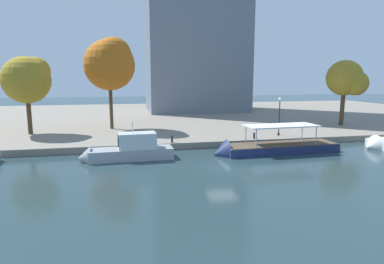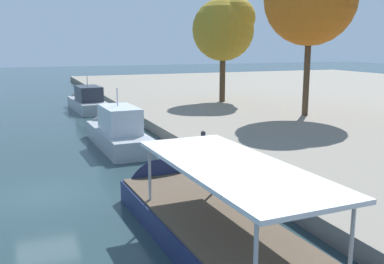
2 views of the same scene
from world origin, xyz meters
The scene contains 7 objects.
ground_plane centered at (0.00, 0.00, 0.00)m, with size 220.00×220.00×0.00m, color #23383D.
motor_yacht_0 centered at (-24.09, 5.36, 0.62)m, with size 8.79×2.91×4.14m.
motor_yacht_1 centered at (-8.12, 4.76, 0.73)m, with size 8.95×2.62×4.37m.
tour_boat_2 centered at (6.69, 4.64, 0.28)m, with size 13.55×3.70×4.16m.
mooring_bollard_0 centered at (-3.15, 8.50, 1.16)m, with size 0.27×0.27×0.84m.
mooring_bollard_1 centered at (6.54, 8.77, 1.11)m, with size 0.26×0.26×0.74m.
tree_0 centered at (-19.96, 17.98, 7.55)m, with size 6.21×6.22×9.63m.
Camera 2 is at (18.47, -0.73, 6.16)m, focal length 41.46 mm.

